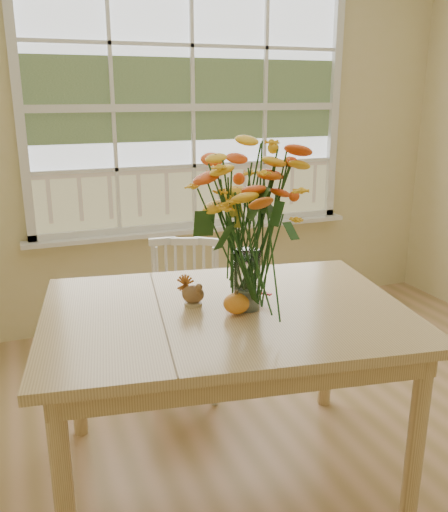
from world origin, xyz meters
name	(u,v)px	position (x,y,z in m)	size (l,w,h in m)	color
wall_back	(192,137)	(0.00, 2.25, 1.35)	(4.00, 0.02, 2.70)	beige
window	(193,110)	(0.00, 2.21, 1.53)	(2.42, 0.12, 1.74)	silver
dining_table	(226,329)	(-0.44, 0.46, 0.70)	(1.63, 1.28, 0.79)	tan
windsor_chair	(185,308)	(-0.38, 1.26, 0.48)	(0.51, 0.50, 0.85)	white
flower_vase	(248,221)	(-0.36, 0.43, 1.16)	(0.51, 0.51, 0.61)	white
pumpkin	(236,305)	(-0.43, 0.39, 0.84)	(0.10, 0.10, 0.08)	orange
turkey_figurine	(193,294)	(-0.56, 0.54, 0.84)	(0.12, 0.11, 0.12)	#CCB78C
dark_gourd	(250,291)	(-0.31, 0.52, 0.83)	(0.13, 0.12, 0.08)	#38160F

